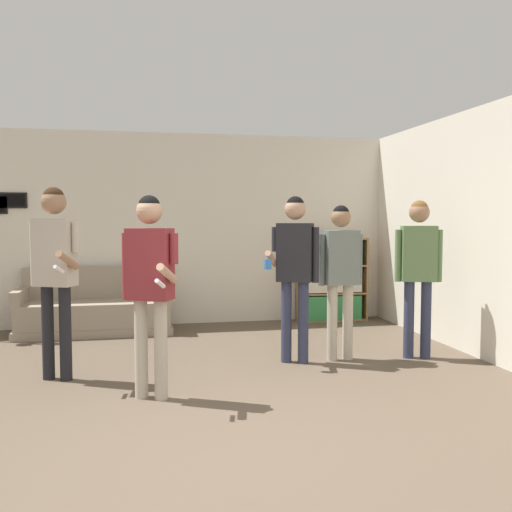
% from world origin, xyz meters
% --- Properties ---
extents(ground_plane, '(20.00, 20.00, 0.00)m').
position_xyz_m(ground_plane, '(0.00, 0.00, 0.00)').
color(ground_plane, brown).
extents(wall_back, '(8.48, 0.08, 2.70)m').
position_xyz_m(wall_back, '(-0.01, 4.78, 1.35)').
color(wall_back, silver).
rests_on(wall_back, ground_plane).
extents(wall_right, '(0.06, 7.15, 2.70)m').
position_xyz_m(wall_right, '(3.07, 2.38, 1.35)').
color(wall_right, silver).
rests_on(wall_right, ground_plane).
extents(couch, '(1.98, 0.80, 0.84)m').
position_xyz_m(couch, '(-1.10, 4.36, 0.28)').
color(couch, gray).
rests_on(couch, ground_plane).
extents(bookshelf, '(1.02, 0.30, 1.22)m').
position_xyz_m(bookshelf, '(2.24, 4.56, 0.61)').
color(bookshelf, olive).
rests_on(bookshelf, ground_plane).
extents(person_player_foreground_left, '(0.46, 0.59, 1.79)m').
position_xyz_m(person_player_foreground_left, '(-1.29, 2.13, 1.12)').
color(person_player_foreground_left, black).
rests_on(person_player_foreground_left, ground_plane).
extents(person_player_foreground_center, '(0.46, 0.58, 1.70)m').
position_xyz_m(person_player_foreground_center, '(-0.44, 1.39, 1.04)').
color(person_player_foreground_center, '#B7AD99').
rests_on(person_player_foreground_center, ground_plane).
extents(person_watcher_holding_cup, '(0.59, 0.36, 1.73)m').
position_xyz_m(person_watcher_holding_cup, '(1.05, 2.30, 1.07)').
color(person_watcher_holding_cup, '#2D334C').
rests_on(person_watcher_holding_cup, ground_plane).
extents(person_spectator_near_bookshelf, '(0.50, 0.23, 1.64)m').
position_xyz_m(person_spectator_near_bookshelf, '(1.56, 2.32, 1.00)').
color(person_spectator_near_bookshelf, '#B7AD99').
rests_on(person_spectator_near_bookshelf, ground_plane).
extents(person_spectator_far_right, '(0.48, 0.29, 1.70)m').
position_xyz_m(person_spectator_far_right, '(2.40, 2.23, 1.04)').
color(person_spectator_far_right, '#2D334C').
rests_on(person_spectator_far_right, ground_plane).
extents(drinking_cup, '(0.07, 0.07, 0.10)m').
position_xyz_m(drinking_cup, '(2.25, 4.56, 1.27)').
color(drinking_cup, blue).
rests_on(drinking_cup, bookshelf).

